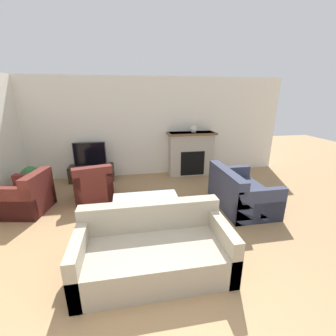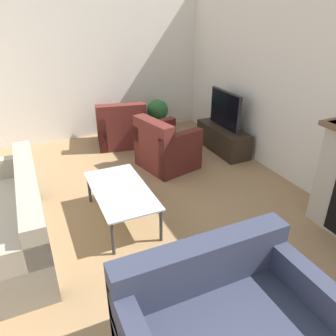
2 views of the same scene
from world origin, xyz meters
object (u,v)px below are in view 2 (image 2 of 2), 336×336
Objects in this scene: tv at (225,110)px; couch_loveseat at (223,328)px; armchair_by_window at (121,129)px; potted_plant at (158,114)px; armchair_accent at (166,149)px; coffee_table at (121,192)px; couch_sectional at (1,227)px.

tv is 3.88m from couch_loveseat.
armchair_by_window is at bearing 82.69° from couch_loveseat.
couch_loveseat is at bearing -16.96° from potted_plant.
coffee_table is (1.09, -1.06, 0.08)m from armchair_accent.
potted_plant is at bearing 148.76° from coffee_table.
armchair_accent is at bearing -17.74° from potted_plant.
tv reaches higher than armchair_by_window.
tv reaches higher than armchair_accent.
couch_sectional is at bearing -70.24° from tv.
armchair_accent reaches higher than potted_plant.
armchair_by_window is at bearing 138.89° from couch_sectional.
tv is 0.87× the size of armchair_accent.
coffee_table is at bearing 83.42° from armchair_by_window.
armchair_accent is at bearing 114.63° from couch_sectional.
coffee_table is 1.71× the size of potted_plant.
potted_plant is at bearing 73.04° from couch_loveseat.
armchair_accent is 0.80× the size of coffee_table.
tv is 1.18× the size of potted_plant.
armchair_by_window is at bearing -76.63° from potted_plant.
tv is 0.85× the size of armchair_by_window.
armchair_by_window is 0.81× the size of coffee_table.
potted_plant is at bearing -31.39° from armchair_accent.
couch_sectional is 2.05× the size of armchair_accent.
couch_sectional is at bearing 59.25° from armchair_by_window.
couch_loveseat is 1.20× the size of coffee_table.
armchair_accent is at bearing 135.75° from coffee_table.
tv is at bearing -94.49° from armchair_accent.
armchair_accent is (1.20, 0.36, 0.00)m from armchair_by_window.
couch_sectional is 2.02× the size of armchair_by_window.
armchair_by_window is 1.26m from armchair_accent.
couch_loveseat is at bearing 36.48° from couch_sectional.
armchair_by_window is 1.02× the size of armchair_accent.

